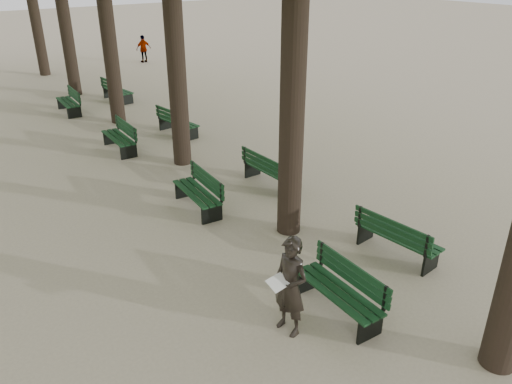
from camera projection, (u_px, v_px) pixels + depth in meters
ground at (332, 329)px, 8.25m from camera, size 120.00×120.00×0.00m
bench_left_0 at (338, 300)px, 8.53m from camera, size 0.66×1.83×0.92m
bench_left_1 at (198, 199)px, 12.07m from camera, size 0.73×1.84×0.92m
bench_left_2 at (119, 143)px, 15.70m from camera, size 0.64×1.82×0.92m
bench_left_3 at (69, 106)px, 19.48m from camera, size 0.67×1.83×0.92m
bench_right_0 at (397, 244)px, 10.18m from camera, size 0.74×1.85×0.92m
bench_right_1 at (270, 176)px, 13.33m from camera, size 0.59×1.81×0.92m
bench_right_2 at (178, 127)px, 17.16m from camera, size 0.78×1.86×0.92m
bench_right_3 at (118, 94)px, 21.16m from camera, size 0.78×1.85×0.92m
man_with_map at (290, 286)px, 7.88m from camera, size 0.66×0.74×1.74m
pedestrian_c at (144, 49)px, 28.62m from camera, size 0.90×0.34×1.52m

